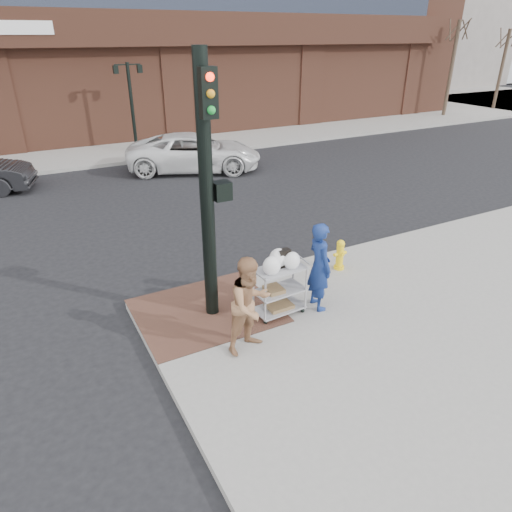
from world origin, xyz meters
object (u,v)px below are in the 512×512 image
woman_blue (319,266)px  fire_hydrant (340,254)px  lamp_post (131,97)px  pedestrian_tan (250,305)px  minivan_white (195,152)px  utility_cart (280,286)px  traffic_signal_pole (208,186)px

woman_blue → fire_hydrant: (1.46, 1.15, -0.55)m
lamp_post → pedestrian_tan: bearing=-98.1°
minivan_white → fire_hydrant: bearing=-158.6°
pedestrian_tan → utility_cart: 1.30m
traffic_signal_pole → woman_blue: 2.77m
lamp_post → minivan_white: lamp_post is taller
woman_blue → minivan_white: size_ratio=0.33×
pedestrian_tan → fire_hydrant: bearing=12.8°
lamp_post → utility_cart: size_ratio=2.87×
woman_blue → traffic_signal_pole: bearing=74.6°
fire_hydrant → traffic_signal_pole: bearing=-174.3°
woman_blue → pedestrian_tan: woman_blue is taller
traffic_signal_pole → minivan_white: bearing=70.5°
lamp_post → traffic_signal_pole: bearing=-99.2°
woman_blue → minivan_white: woman_blue is taller
utility_cart → pedestrian_tan: bearing=-145.0°
lamp_post → utility_cart: 16.04m
minivan_white → utility_cart: minivan_white is taller
traffic_signal_pole → lamp_post: bearing=80.8°
traffic_signal_pole → pedestrian_tan: size_ratio=2.77×
lamp_post → utility_cart: lamp_post is taller
traffic_signal_pole → minivan_white: traffic_signal_pole is taller
lamp_post → pedestrian_tan: lamp_post is taller
lamp_post → minivan_white: 4.92m
pedestrian_tan → utility_cart: size_ratio=1.30×
pedestrian_tan → minivan_white: 12.81m
utility_cart → fire_hydrant: size_ratio=1.83×
woman_blue → minivan_white: (1.85, 11.68, -0.31)m
traffic_signal_pole → utility_cart: 2.45m
lamp_post → traffic_signal_pole: traffic_signal_pole is taller
utility_cart → fire_hydrant: (2.29, 1.00, -0.24)m
pedestrian_tan → fire_hydrant: size_ratio=2.38×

